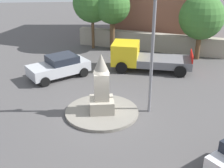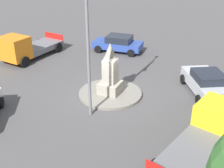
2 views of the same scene
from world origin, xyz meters
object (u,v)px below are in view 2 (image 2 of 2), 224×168
(monument, at_px, (110,73))
(streetlamp, at_px, (87,25))
(car_blue_passing, at_px, (118,43))
(truck_orange_far_side, at_px, (25,48))
(truck_yellow_approaching, at_px, (209,137))
(car_silver_waiting, at_px, (206,82))

(monument, bearing_deg, streetlamp, -0.07)
(streetlamp, bearing_deg, monument, 179.93)
(car_blue_passing, bearing_deg, streetlamp, 15.29)
(truck_orange_far_side, xyz_separation_m, truck_yellow_approaching, (5.85, 14.96, -0.07))
(car_blue_passing, distance_m, truck_yellow_approaching, 14.06)
(car_blue_passing, bearing_deg, truck_orange_far_side, -50.27)
(monument, height_order, truck_yellow_approaching, monument)
(streetlamp, xyz_separation_m, car_blue_passing, (-10.02, -2.74, -4.26))
(streetlamp, relative_size, truck_yellow_approaching, 1.38)
(car_silver_waiting, bearing_deg, truck_yellow_approaching, 9.12)
(streetlamp, distance_m, truck_orange_far_side, 10.82)
(car_silver_waiting, height_order, truck_orange_far_side, truck_orange_far_side)
(car_silver_waiting, relative_size, car_blue_passing, 1.03)
(truck_orange_far_side, bearing_deg, truck_yellow_approaching, 68.64)
(monument, relative_size, truck_orange_far_side, 0.57)
(car_silver_waiting, xyz_separation_m, car_blue_passing, (-4.84, -8.06, -0.04))
(truck_yellow_approaching, bearing_deg, truck_orange_far_side, -111.36)
(car_blue_passing, height_order, truck_yellow_approaching, truck_yellow_approaching)
(car_blue_passing, bearing_deg, car_silver_waiting, 59.00)
(monument, distance_m, streetlamp, 4.36)
(monument, bearing_deg, car_silver_waiting, 116.21)
(truck_yellow_approaching, bearing_deg, car_blue_passing, -140.12)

